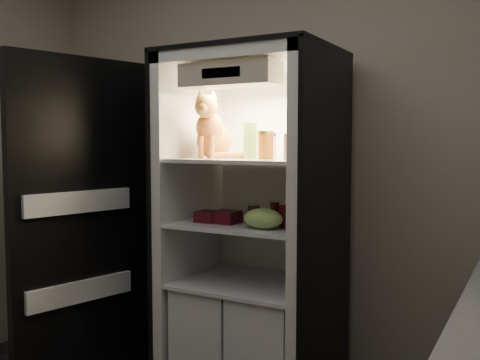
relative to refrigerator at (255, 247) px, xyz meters
The scene contains 16 objects.
room_shell 1.61m from the refrigerator, 90.00° to the right, with size 3.60×3.60×3.60m.
refrigerator is the anchor object (origin of this frame).
fridge_door 0.97m from the refrigerator, 151.29° to the right, with size 0.27×0.86×1.85m.
tabby_cat 0.68m from the refrigerator, 156.48° to the right, with size 0.34×0.37×0.37m.
parmesan_shaker 0.60m from the refrigerator, 93.98° to the right, with size 0.07×0.07×0.19m.
mayo_tub 0.57m from the refrigerator, 33.75° to the left, with size 0.10×0.10×0.14m.
salsa_jar 0.60m from the refrigerator, 43.00° to the right, with size 0.08×0.08×0.15m.
pepper_jar 0.66m from the refrigerator, ahead, with size 0.13×0.13×0.21m.
cream_carton 0.67m from the refrigerator, 29.60° to the right, with size 0.08×0.08×0.13m, color white.
soda_can_a 0.25m from the refrigerator, ahead, with size 0.06×0.06×0.12m.
soda_can_b 0.31m from the refrigerator, ahead, with size 0.07×0.07×0.12m.
soda_can_c 0.34m from the refrigerator, 25.69° to the right, with size 0.07×0.07×0.12m.
condiment_jar 0.20m from the refrigerator, 147.38° to the left, with size 0.07×0.07×0.10m.
grape_bag 0.35m from the refrigerator, 53.61° to the right, with size 0.21×0.15×0.10m, color #95C65C.
berry_box_left 0.32m from the refrigerator, 139.09° to the right, with size 0.12×0.12×0.06m, color #540E18.
berry_box_right 0.26m from the refrigerator, 119.50° to the right, with size 0.13×0.13×0.07m, color #540E18.
Camera 1 is at (1.38, -1.24, 1.38)m, focal length 40.00 mm.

